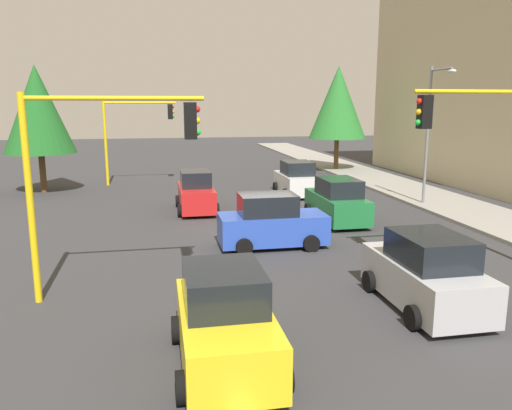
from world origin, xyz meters
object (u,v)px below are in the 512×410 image
at_px(traffic_signal_far_right, 134,125).
at_px(street_lamp_curbside, 432,121).
at_px(traffic_signal_near_left, 494,143).
at_px(car_white, 297,180).
at_px(tree_opposite_side, 38,110).
at_px(traffic_signal_near_right, 102,155).
at_px(car_silver, 426,274).
at_px(tree_roadside_far, 338,102).
at_px(car_yellow, 225,322).
at_px(car_green, 337,202).
at_px(car_red, 196,193).
at_px(car_blue, 271,223).

distance_m(traffic_signal_far_right, street_lamp_curbside, 18.14).
height_order(traffic_signal_near_left, car_white, traffic_signal_near_left).
bearing_deg(tree_opposite_side, traffic_signal_near_right, 16.51).
relative_size(car_white, car_silver, 0.96).
xyz_separation_m(tree_roadside_far, car_silver, (26.28, -7.09, -4.39)).
relative_size(traffic_signal_near_left, traffic_signal_near_right, 1.04).
xyz_separation_m(car_white, car_silver, (16.44, -1.13, 0.00)).
distance_m(traffic_signal_far_right, car_silver, 23.88).
distance_m(traffic_signal_far_right, traffic_signal_near_right, 20.00).
xyz_separation_m(traffic_signal_far_right, car_silver, (22.28, 8.06, -2.95)).
bearing_deg(car_yellow, tree_roadside_far, 156.02).
distance_m(traffic_signal_near_left, tree_roadside_far, 24.33).
bearing_deg(car_yellow, traffic_signal_near_right, -148.02).
bearing_deg(traffic_signal_near_left, traffic_signal_near_right, -90.00).
bearing_deg(car_silver, car_green, 173.44).
bearing_deg(car_white, car_yellow, -19.74).
relative_size(car_white, car_red, 0.99).
xyz_separation_m(traffic_signal_near_left, traffic_signal_far_right, (-20.00, -11.35, -0.18)).
relative_size(car_blue, car_green, 0.94).
bearing_deg(tree_opposite_side, street_lamp_curbside, 67.45).
relative_size(tree_opposite_side, car_green, 1.78).
distance_m(car_blue, car_silver, 6.82).
xyz_separation_m(tree_opposite_side, car_silver, (20.28, 13.41, -3.96)).
relative_size(tree_opposite_side, car_blue, 1.89).
bearing_deg(traffic_signal_far_right, car_blue, 18.70).
xyz_separation_m(tree_roadside_far, car_blue, (20.00, -9.74, -4.39)).
bearing_deg(car_red, traffic_signal_near_right, -16.37).
relative_size(traffic_signal_far_right, car_yellow, 1.43).
height_order(traffic_signal_far_right, car_green, traffic_signal_far_right).
relative_size(car_yellow, car_green, 0.91).
height_order(car_yellow, car_green, same).
relative_size(street_lamp_curbside, tree_opposite_side, 0.94).
bearing_deg(tree_opposite_side, car_blue, 37.54).
height_order(traffic_signal_near_right, car_red, traffic_signal_near_right).
xyz_separation_m(traffic_signal_far_right, tree_roadside_far, (-4.00, 15.16, 1.44)).
relative_size(street_lamp_curbside, car_white, 1.82).
height_order(street_lamp_curbside, tree_roadside_far, tree_roadside_far).
bearing_deg(tree_opposite_side, car_green, 53.68).
xyz_separation_m(car_blue, car_white, (-10.16, 3.78, 0.00)).
distance_m(street_lamp_curbside, car_white, 8.04).
bearing_deg(tree_opposite_side, car_silver, 33.47).
height_order(traffic_signal_far_right, car_blue, traffic_signal_far_right).
bearing_deg(car_red, car_blue, 18.06).
height_order(tree_roadside_far, car_silver, tree_roadside_far).
relative_size(traffic_signal_far_right, car_blue, 1.38).
bearing_deg(tree_opposite_side, tree_roadside_far, 106.31).
height_order(car_white, car_green, same).
xyz_separation_m(tree_opposite_side, car_white, (3.84, 14.54, -3.96)).
bearing_deg(traffic_signal_near_left, car_yellow, -64.36).
xyz_separation_m(traffic_signal_far_right, car_red, (9.15, 3.18, -2.95)).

